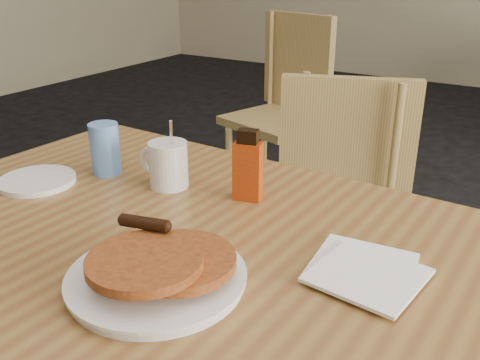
{
  "coord_description": "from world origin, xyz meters",
  "views": [
    {
      "loc": [
        0.47,
        -0.71,
        1.21
      ],
      "look_at": [
        0.02,
        0.03,
        0.84
      ],
      "focal_mm": 40.0,
      "sensor_mm": 36.0,
      "label": 1
    }
  ],
  "objects_px": {
    "chair_wall_extra": "(287,95)",
    "blue_tumbler": "(105,149)",
    "coffee_mug": "(167,164)",
    "main_table": "(187,262)",
    "syrup_bottle": "(248,168)",
    "chair_main_far": "(331,203)",
    "pancake_plate": "(157,270)"
  },
  "relations": [
    {
      "from": "main_table",
      "to": "coffee_mug",
      "type": "xyz_separation_m",
      "value": [
        -0.18,
        0.18,
        0.09
      ]
    },
    {
      "from": "chair_main_far",
      "to": "chair_wall_extra",
      "type": "distance_m",
      "value": 1.17
    },
    {
      "from": "main_table",
      "to": "syrup_bottle",
      "type": "height_order",
      "value": "syrup_bottle"
    },
    {
      "from": "chair_main_far",
      "to": "syrup_bottle",
      "type": "bearing_deg",
      "value": -108.2
    },
    {
      "from": "chair_wall_extra",
      "to": "pancake_plate",
      "type": "distance_m",
      "value": 1.96
    },
    {
      "from": "chair_wall_extra",
      "to": "syrup_bottle",
      "type": "xyz_separation_m",
      "value": [
        0.66,
        -1.48,
        0.25
      ]
    },
    {
      "from": "chair_wall_extra",
      "to": "coffee_mug",
      "type": "relative_size",
      "value": 6.15
    },
    {
      "from": "chair_main_far",
      "to": "syrup_bottle",
      "type": "distance_m",
      "value": 0.59
    },
    {
      "from": "main_table",
      "to": "syrup_bottle",
      "type": "distance_m",
      "value": 0.24
    },
    {
      "from": "pancake_plate",
      "to": "syrup_bottle",
      "type": "relative_size",
      "value": 1.85
    },
    {
      "from": "main_table",
      "to": "blue_tumbler",
      "type": "distance_m",
      "value": 0.4
    },
    {
      "from": "coffee_mug",
      "to": "main_table",
      "type": "bearing_deg",
      "value": -54.79
    },
    {
      "from": "main_table",
      "to": "chair_wall_extra",
      "type": "xyz_separation_m",
      "value": [
        -0.66,
        1.69,
        -0.14
      ]
    },
    {
      "from": "pancake_plate",
      "to": "blue_tumbler",
      "type": "xyz_separation_m",
      "value": [
        -0.39,
        0.29,
        0.03
      ]
    },
    {
      "from": "chair_wall_extra",
      "to": "syrup_bottle",
      "type": "height_order",
      "value": "chair_wall_extra"
    },
    {
      "from": "pancake_plate",
      "to": "main_table",
      "type": "bearing_deg",
      "value": 108.46
    },
    {
      "from": "chair_main_far",
      "to": "pancake_plate",
      "type": "bearing_deg",
      "value": -105.94
    },
    {
      "from": "syrup_bottle",
      "to": "blue_tumbler",
      "type": "height_order",
      "value": "syrup_bottle"
    },
    {
      "from": "syrup_bottle",
      "to": "main_table",
      "type": "bearing_deg",
      "value": -104.71
    },
    {
      "from": "chair_main_far",
      "to": "pancake_plate",
      "type": "xyz_separation_m",
      "value": [
        0.06,
        -0.85,
        0.25
      ]
    },
    {
      "from": "main_table",
      "to": "pancake_plate",
      "type": "xyz_separation_m",
      "value": [
        0.04,
        -0.12,
        0.06
      ]
    },
    {
      "from": "chair_main_far",
      "to": "blue_tumbler",
      "type": "distance_m",
      "value": 0.71
    },
    {
      "from": "main_table",
      "to": "blue_tumbler",
      "type": "xyz_separation_m",
      "value": [
        -0.35,
        0.16,
        0.1
      ]
    },
    {
      "from": "syrup_bottle",
      "to": "coffee_mug",
      "type": "bearing_deg",
      "value": 175.2
    },
    {
      "from": "pancake_plate",
      "to": "chair_wall_extra",
      "type": "bearing_deg",
      "value": 111.22
    },
    {
      "from": "main_table",
      "to": "chair_main_far",
      "type": "relative_size",
      "value": 1.52
    },
    {
      "from": "chair_main_far",
      "to": "blue_tumbler",
      "type": "relative_size",
      "value": 7.65
    },
    {
      "from": "chair_main_far",
      "to": "chair_wall_extra",
      "type": "bearing_deg",
      "value": 103.5
    },
    {
      "from": "pancake_plate",
      "to": "blue_tumbler",
      "type": "relative_size",
      "value": 2.34
    },
    {
      "from": "chair_wall_extra",
      "to": "blue_tumbler",
      "type": "height_order",
      "value": "chair_wall_extra"
    },
    {
      "from": "chair_main_far",
      "to": "pancake_plate",
      "type": "distance_m",
      "value": 0.88
    },
    {
      "from": "coffee_mug",
      "to": "blue_tumbler",
      "type": "relative_size",
      "value": 1.33
    }
  ]
}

